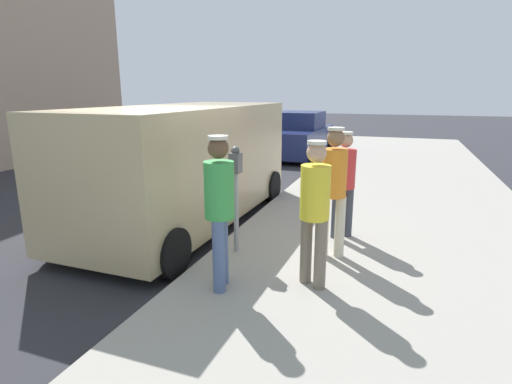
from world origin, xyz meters
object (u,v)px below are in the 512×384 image
(pedestrian_in_yellow, at_px, (315,205))
(parked_sedan_ahead, at_px, (298,136))
(parking_meter_near, at_px, (236,181))
(parked_van, at_px, (185,162))
(pedestrian_in_green, at_px, (219,203))
(pedestrian_in_red, at_px, (344,178))
(pedestrian_in_orange, at_px, (334,184))

(pedestrian_in_yellow, distance_m, parked_sedan_ahead, 10.89)
(parking_meter_near, height_order, parked_van, parked_van)
(pedestrian_in_green, bearing_deg, parked_van, 126.60)
(pedestrian_in_green, relative_size, pedestrian_in_red, 1.08)
(pedestrian_in_orange, bearing_deg, parking_meter_near, -169.01)
(parking_meter_near, relative_size, pedestrian_in_yellow, 0.88)
(pedestrian_in_yellow, xyz_separation_m, parked_van, (-2.76, 1.95, 0.01))
(pedestrian_in_red, bearing_deg, pedestrian_in_yellow, -92.74)
(pedestrian_in_orange, distance_m, parked_sedan_ahead, 9.98)
(pedestrian_in_yellow, relative_size, pedestrian_in_green, 0.97)
(pedestrian_in_red, distance_m, parked_sedan_ahead, 9.19)
(parked_van, bearing_deg, pedestrian_in_red, -3.14)
(pedestrian_in_yellow, bearing_deg, pedestrian_in_orange, 86.50)
(parked_van, bearing_deg, parked_sedan_ahead, 90.24)
(pedestrian_in_green, xyz_separation_m, pedestrian_in_orange, (1.06, 1.38, 0.01))
(parked_sedan_ahead, bearing_deg, parking_meter_near, -81.10)
(pedestrian_in_yellow, relative_size, pedestrian_in_red, 1.04)
(pedestrian_in_green, distance_m, pedestrian_in_red, 2.47)
(pedestrian_in_green, bearing_deg, pedestrian_in_yellow, 22.81)
(pedestrian_in_orange, bearing_deg, parked_van, 160.58)
(pedestrian_in_yellow, distance_m, parked_van, 3.38)
(pedestrian_in_yellow, height_order, parked_van, parked_van)
(pedestrian_in_green, height_order, pedestrian_in_red, pedestrian_in_green)
(pedestrian_in_green, xyz_separation_m, pedestrian_in_red, (1.09, 2.22, -0.08))
(pedestrian_in_green, relative_size, parked_van, 0.34)
(pedestrian_in_green, bearing_deg, parking_meter_near, 103.17)
(pedestrian_in_yellow, height_order, pedestrian_in_green, pedestrian_in_green)
(parking_meter_near, height_order, pedestrian_in_green, pedestrian_in_green)
(pedestrian_in_red, height_order, pedestrian_in_orange, pedestrian_in_orange)
(pedestrian_in_yellow, bearing_deg, pedestrian_in_green, -157.19)
(pedestrian_in_orange, distance_m, parked_van, 2.99)
(pedestrian_in_green, xyz_separation_m, parked_sedan_ahead, (-1.80, 10.93, -0.43))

